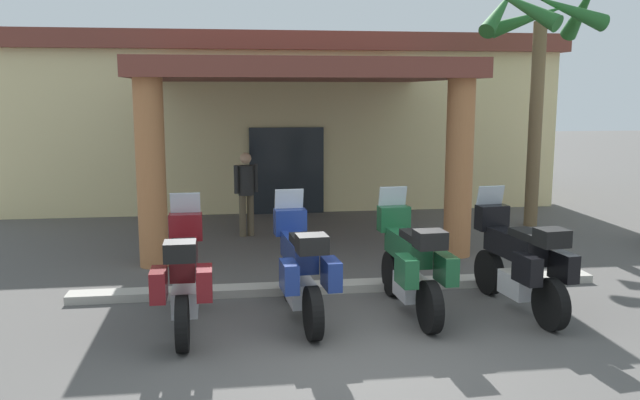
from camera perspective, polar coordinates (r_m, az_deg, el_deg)
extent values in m
plane|color=#514F4C|center=(7.90, 3.24, -12.69)|extent=(80.00, 80.00, 0.00)
cube|color=beige|center=(18.77, -3.60, 6.25)|extent=(13.85, 5.28, 3.93)
cube|color=#1E2328|center=(16.20, -2.87, 2.52)|extent=(1.80, 0.11, 2.10)
cube|color=brown|center=(13.59, -2.02, 10.97)|extent=(6.19, 5.17, 0.35)
cylinder|color=#B27042|center=(11.50, -14.28, 2.19)|extent=(0.49, 0.49, 3.18)
cylinder|color=#B27042|center=(12.13, 11.82, 2.64)|extent=(0.49, 0.49, 3.18)
cube|color=brown|center=(18.78, -3.67, 12.92)|extent=(14.25, 5.68, 0.44)
cylinder|color=black|center=(9.36, -11.26, -7.17)|extent=(0.15, 0.66, 0.66)
cylinder|color=black|center=(7.89, -11.71, -10.34)|extent=(0.15, 0.66, 0.66)
cube|color=silver|center=(8.58, -11.48, -8.42)|extent=(0.33, 0.56, 0.32)
cube|color=maroon|center=(8.59, -11.55, -4.87)|extent=(0.31, 1.15, 0.34)
cube|color=black|center=(8.20, -11.71, -3.97)|extent=(0.29, 0.60, 0.10)
cube|color=maroon|center=(9.15, -11.43, -2.27)|extent=(0.44, 0.25, 0.36)
cube|color=#B2BCC6|center=(9.17, -11.46, -0.46)|extent=(0.40, 0.12, 0.36)
cube|color=maroon|center=(7.92, -13.66, -7.06)|extent=(0.19, 0.44, 0.36)
cube|color=maroon|center=(7.89, -9.86, -7.00)|extent=(0.19, 0.44, 0.36)
cube|color=black|center=(7.70, -11.90, -4.31)|extent=(0.36, 0.32, 0.22)
cylinder|color=black|center=(9.52, -2.56, -6.71)|extent=(0.19, 0.67, 0.66)
cylinder|color=black|center=(8.07, -0.60, -9.68)|extent=(0.19, 0.67, 0.66)
cube|color=silver|center=(8.76, -1.64, -7.87)|extent=(0.36, 0.58, 0.32)
cube|color=navy|center=(8.76, -1.84, -4.40)|extent=(0.39, 1.17, 0.34)
cube|color=black|center=(8.38, -1.40, -3.49)|extent=(0.33, 0.62, 0.10)
cube|color=navy|center=(9.31, -2.58, -1.89)|extent=(0.46, 0.27, 0.36)
cube|color=#B2BCC6|center=(9.34, -2.68, -0.11)|extent=(0.41, 0.15, 0.36)
cube|color=navy|center=(8.03, -2.66, -6.56)|extent=(0.21, 0.45, 0.36)
cube|color=navy|center=(8.14, 0.97, -6.35)|extent=(0.21, 0.45, 0.36)
cube|color=black|center=(7.88, -0.69, -3.78)|extent=(0.38, 0.35, 0.22)
cylinder|color=black|center=(9.81, 6.22, -6.28)|extent=(0.17, 0.67, 0.66)
cylinder|color=black|center=(8.41, 9.39, -9.02)|extent=(0.17, 0.67, 0.66)
cube|color=silver|center=(9.07, 7.73, -7.35)|extent=(0.35, 0.58, 0.32)
cube|color=#19512D|center=(9.07, 7.50, -4.00)|extent=(0.36, 1.16, 0.34)
cube|color=black|center=(8.70, 8.26, -3.10)|extent=(0.31, 0.61, 0.10)
cube|color=#19512D|center=(9.60, 6.34, -1.59)|extent=(0.45, 0.26, 0.36)
cube|color=#B2BCC6|center=(9.63, 6.22, 0.13)|extent=(0.41, 0.14, 0.36)
cube|color=#19512D|center=(8.33, 7.42, -6.05)|extent=(0.20, 0.45, 0.36)
cube|color=#19512D|center=(8.51, 10.76, -5.81)|extent=(0.20, 0.45, 0.36)
cube|color=black|center=(8.23, 9.42, -3.35)|extent=(0.38, 0.34, 0.22)
cylinder|color=black|center=(10.14, 14.27, -6.00)|extent=(0.22, 0.67, 0.66)
cylinder|color=black|center=(8.87, 19.15, -8.44)|extent=(0.22, 0.67, 0.66)
cube|color=silver|center=(9.46, 16.63, -6.95)|extent=(0.38, 0.59, 0.32)
cube|color=black|center=(9.46, 16.31, -3.75)|extent=(0.43, 1.18, 0.34)
cube|color=black|center=(9.13, 17.50, -2.87)|extent=(0.35, 0.63, 0.10)
cube|color=black|center=(9.94, 14.52, -1.46)|extent=(0.46, 0.29, 0.36)
cube|color=#B2BCC6|center=(9.96, 14.36, 0.20)|extent=(0.41, 0.16, 0.36)
cube|color=black|center=(8.74, 17.33, -5.68)|extent=(0.23, 0.46, 0.36)
cube|color=black|center=(9.02, 20.15, -5.37)|extent=(0.23, 0.46, 0.36)
cube|color=black|center=(8.70, 19.26, -3.06)|extent=(0.39, 0.36, 0.22)
cylinder|color=brown|center=(13.75, -6.64, -1.36)|extent=(0.14, 0.14, 0.86)
cylinder|color=brown|center=(13.83, -5.97, -1.28)|extent=(0.14, 0.14, 0.86)
cylinder|color=#262626|center=(13.68, -6.36, 1.70)|extent=(0.32, 0.32, 0.61)
cylinder|color=#262626|center=(13.58, -7.19, 1.75)|extent=(0.09, 0.09, 0.58)
cylinder|color=#262626|center=(13.77, -5.54, 1.89)|extent=(0.09, 0.09, 0.58)
sphere|color=tan|center=(13.63, -6.39, 3.57)|extent=(0.23, 0.23, 0.23)
cylinder|color=brown|center=(15.31, 17.96, 6.06)|extent=(0.29, 0.29, 4.42)
cone|color=#236028|center=(15.71, 21.63, 15.17)|extent=(0.55, 1.70, 1.34)
cone|color=#236028|center=(16.25, 17.59, 14.65)|extent=(1.85, 0.72, 0.90)
cone|color=#236028|center=(15.72, 15.24, 15.51)|extent=(1.43, 1.42, 1.35)
cone|color=#236028|center=(14.59, 16.86, 15.70)|extent=(1.36, 1.60, 1.17)
cone|color=#236028|center=(14.65, 20.47, 15.05)|extent=(1.86, 0.62, 0.83)
cube|color=#ADA89E|center=(10.07, 1.81, -7.41)|extent=(7.91, 0.36, 0.12)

